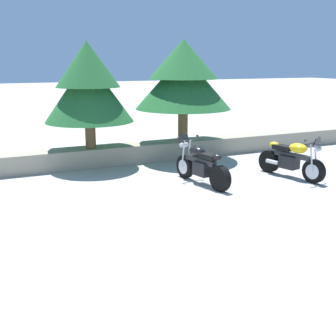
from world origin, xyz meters
The scene contains 6 objects.
ground_plane centered at (0.00, 0.00, 0.00)m, with size 120.00×120.00×0.00m, color #A3A099.
stone_wall centered at (0.00, 4.80, 0.28)m, with size 36.00×0.80×0.55m, color gray.
motorcycle_black_centre centered at (2.69, 1.71, 0.49)m, with size 0.74×2.06×1.18m.
motorcycle_yellow_far_right centered at (5.18, 1.25, 0.49)m, with size 0.83×2.04×1.18m.
pine_tree_mid_left centered at (0.64, 4.72, 2.43)m, with size 2.55×2.55×3.06m.
pine_tree_mid_right centered at (3.58, 4.56, 2.61)m, with size 2.99×2.99×3.16m.
Camera 1 is at (-2.43, -7.45, 3.02)m, focal length 45.57 mm.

